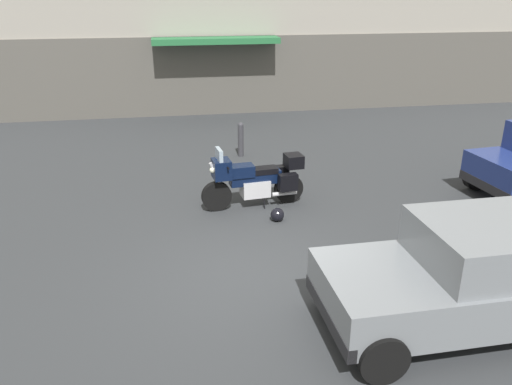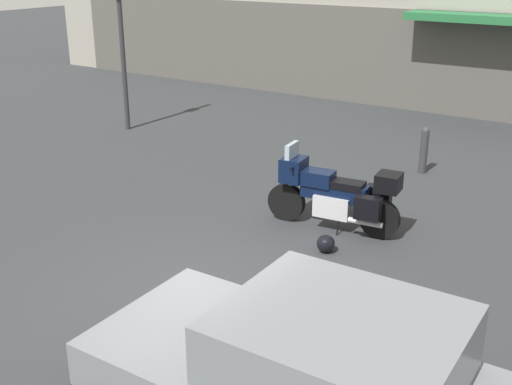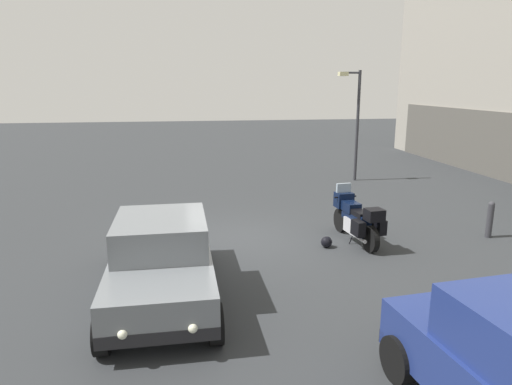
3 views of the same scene
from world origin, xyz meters
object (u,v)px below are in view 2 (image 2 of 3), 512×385
(streetlamp_curbside, at_px, (116,20))
(motorcycle, at_px, (335,193))
(bollard_curbside, at_px, (424,149))
(helmet, at_px, (326,244))

(streetlamp_curbside, bearing_deg, motorcycle, -19.74)
(streetlamp_curbside, height_order, bollard_curbside, streetlamp_curbside)
(helmet, bearing_deg, bollard_curbside, 91.09)
(helmet, height_order, streetlamp_curbside, streetlamp_curbside)
(helmet, distance_m, streetlamp_curbside, 8.78)
(helmet, relative_size, streetlamp_curbside, 0.06)
(bollard_curbside, bearing_deg, motorcycle, -93.52)
(helmet, bearing_deg, streetlamp_curbside, 155.45)
(motorcycle, distance_m, helmet, 1.03)
(motorcycle, relative_size, streetlamp_curbside, 0.51)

